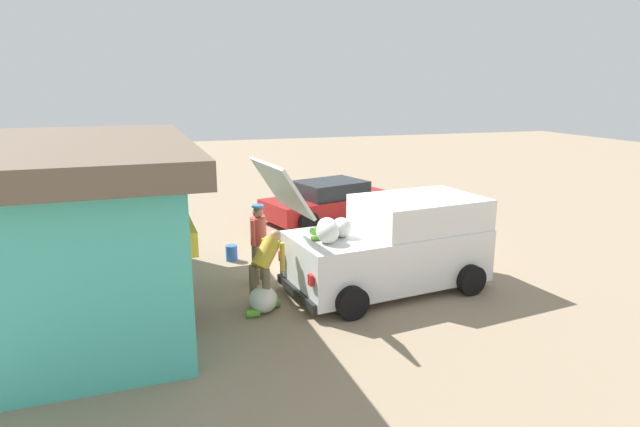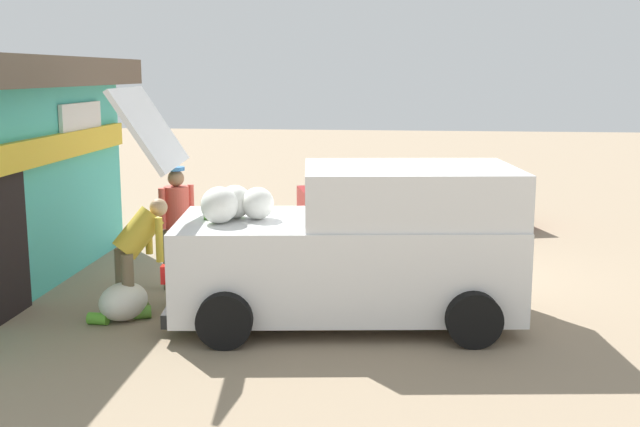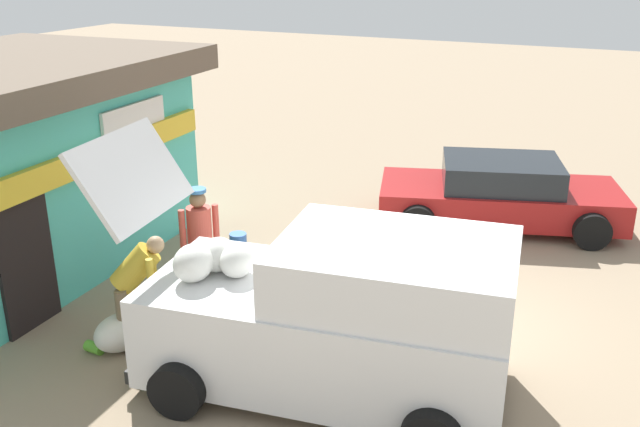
# 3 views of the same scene
# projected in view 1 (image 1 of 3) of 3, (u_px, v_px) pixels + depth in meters

# --- Properties ---
(ground_plane) EXTENTS (60.00, 60.00, 0.00)m
(ground_plane) POSITION_uv_depth(u_px,v_px,m) (369.00, 262.00, 12.66)
(ground_plane) COLOR gray
(storefront_bar) EXTENTS (7.05, 4.61, 3.18)m
(storefront_bar) POSITION_uv_depth(u_px,v_px,m) (69.00, 226.00, 9.49)
(storefront_bar) COLOR #4CC6B7
(storefront_bar) RESTS_ON ground_plane
(delivery_van) EXTENTS (2.66, 4.80, 2.80)m
(delivery_van) POSITION_uv_depth(u_px,v_px,m) (393.00, 244.00, 10.85)
(delivery_van) COLOR white
(delivery_van) RESTS_ON ground_plane
(parked_sedan) EXTENTS (3.05, 4.56, 1.22)m
(parked_sedan) POSITION_uv_depth(u_px,v_px,m) (330.00, 201.00, 16.60)
(parked_sedan) COLOR maroon
(parked_sedan) RESTS_ON ground_plane
(vendor_standing) EXTENTS (0.48, 0.48, 1.69)m
(vendor_standing) POSITION_uv_depth(u_px,v_px,m) (259.00, 238.00, 11.15)
(vendor_standing) COLOR #726047
(vendor_standing) RESTS_ON ground_plane
(customer_bending) EXTENTS (0.68, 0.72, 1.44)m
(customer_bending) POSITION_uv_depth(u_px,v_px,m) (266.00, 262.00, 9.96)
(customer_bending) COLOR #726047
(customer_bending) RESTS_ON ground_plane
(unloaded_banana_pile) EXTENTS (0.79, 0.70, 0.46)m
(unloaded_banana_pile) POSITION_uv_depth(u_px,v_px,m) (263.00, 300.00, 9.86)
(unloaded_banana_pile) COLOR silver
(unloaded_banana_pile) RESTS_ON ground_plane
(paint_bucket) EXTENTS (0.28, 0.28, 0.38)m
(paint_bucket) POSITION_uv_depth(u_px,v_px,m) (232.00, 253.00, 12.70)
(paint_bucket) COLOR blue
(paint_bucket) RESTS_ON ground_plane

